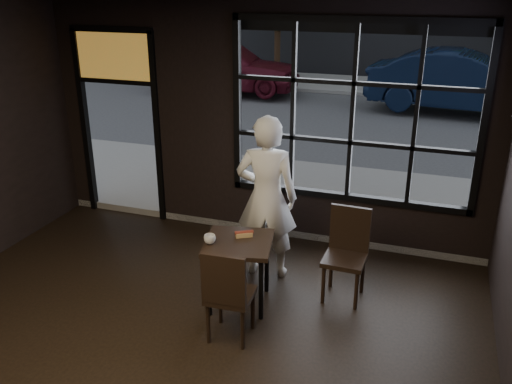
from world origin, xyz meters
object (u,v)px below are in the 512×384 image
at_px(cafe_table, 239,272).
at_px(navy_car, 462,82).
at_px(man, 267,198).
at_px(chair_near, 231,292).

relative_size(cafe_table, navy_car, 0.16).
bearing_deg(navy_car, cafe_table, 172.58).
bearing_deg(cafe_table, man, 72.81).
relative_size(cafe_table, chair_near, 0.76).
relative_size(chair_near, navy_car, 0.21).
bearing_deg(navy_car, chair_near, 173.94).
bearing_deg(cafe_table, chair_near, -88.73).
bearing_deg(man, cafe_table, 76.24).
xyz_separation_m(chair_near, navy_car, (2.19, 10.64, 0.37)).
relative_size(chair_near, man, 0.51).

